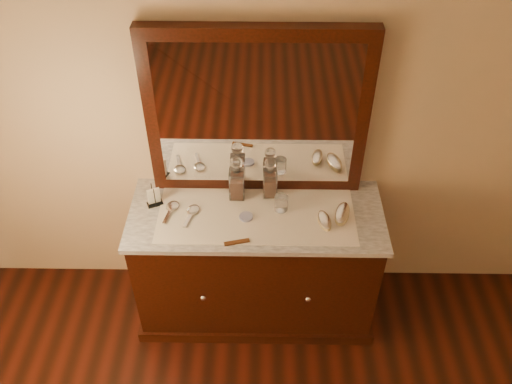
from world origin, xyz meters
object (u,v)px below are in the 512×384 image
(mirror_frame, at_px, (257,114))
(brush_far, at_px, (342,214))
(hand_mirror_outer, at_px, (172,208))
(dresser_cabinet, at_px, (256,265))
(napkin_rack, at_px, (154,197))
(comb, at_px, (237,242))
(decanter_left, at_px, (237,182))
(brush_near, at_px, (324,221))
(pin_dish, at_px, (246,217))
(decanter_right, at_px, (270,181))
(hand_mirror_inner, at_px, (192,212))

(mirror_frame, height_order, brush_far, mirror_frame)
(brush_far, bearing_deg, hand_mirror_outer, 177.06)
(dresser_cabinet, relative_size, napkin_rack, 10.54)
(mirror_frame, height_order, comb, mirror_frame)
(comb, xyz_separation_m, decanter_left, (-0.01, 0.37, 0.11))
(hand_mirror_outer, bearing_deg, comb, -33.70)
(dresser_cabinet, distance_m, brush_near, 0.60)
(pin_dish, height_order, brush_far, brush_far)
(pin_dish, xyz_separation_m, decanter_right, (0.13, 0.20, 0.09))
(decanter_right, distance_m, hand_mirror_outer, 0.58)
(pin_dish, height_order, hand_mirror_outer, hand_mirror_outer)
(pin_dish, bearing_deg, hand_mirror_outer, 171.50)
(pin_dish, relative_size, hand_mirror_outer, 0.39)
(brush_near, bearing_deg, hand_mirror_inner, 174.28)
(brush_near, bearing_deg, comb, -162.35)
(decanter_left, height_order, decanter_right, decanter_left)
(decanter_right, bearing_deg, brush_far, -24.57)
(napkin_rack, height_order, hand_mirror_inner, napkin_rack)
(mirror_frame, distance_m, brush_far, 0.72)
(dresser_cabinet, xyz_separation_m, napkin_rack, (-0.58, 0.07, 0.49))
(comb, height_order, brush_far, brush_far)
(hand_mirror_outer, relative_size, hand_mirror_inner, 1.02)
(decanter_left, bearing_deg, hand_mirror_inner, -149.84)
(pin_dish, xyz_separation_m, brush_near, (0.43, -0.04, 0.01))
(napkin_rack, height_order, decanter_left, decanter_left)
(napkin_rack, xyz_separation_m, brush_far, (1.06, -0.09, -0.03))
(hand_mirror_outer, xyz_separation_m, hand_mirror_inner, (0.12, -0.03, -0.00))
(comb, distance_m, decanter_left, 0.38)
(mirror_frame, bearing_deg, hand_mirror_outer, -155.26)
(mirror_frame, relative_size, hand_mirror_outer, 6.13)
(dresser_cabinet, bearing_deg, brush_near, -11.73)
(pin_dish, relative_size, decanter_left, 0.26)
(pin_dish, bearing_deg, comb, -102.87)
(pin_dish, distance_m, napkin_rack, 0.54)
(comb, relative_size, decanter_right, 0.52)
(hand_mirror_inner, bearing_deg, hand_mirror_outer, 166.55)
(decanter_right, relative_size, brush_far, 1.39)
(dresser_cabinet, distance_m, pin_dish, 0.46)
(napkin_rack, bearing_deg, mirror_frame, 16.76)
(comb, xyz_separation_m, decanter_right, (0.18, 0.39, 0.10))
(decanter_right, distance_m, hand_mirror_inner, 0.48)
(pin_dish, height_order, comb, pin_dish)
(decanter_left, xyz_separation_m, hand_mirror_outer, (-0.37, -0.12, -0.10))
(mirror_frame, xyz_separation_m, pin_dish, (-0.06, -0.28, -0.49))
(pin_dish, distance_m, brush_near, 0.43)
(mirror_frame, bearing_deg, hand_mirror_inner, -145.35)
(pin_dish, relative_size, hand_mirror_inner, 0.40)
(pin_dish, xyz_separation_m, decanter_left, (-0.06, 0.18, 0.10))
(decanter_right, bearing_deg, dresser_cabinet, -115.63)
(pin_dish, bearing_deg, decanter_right, 56.18)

